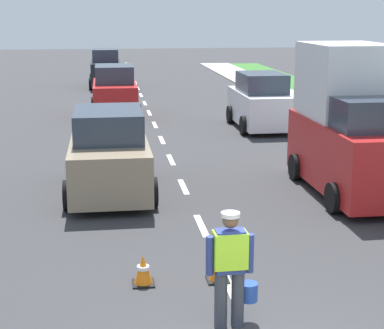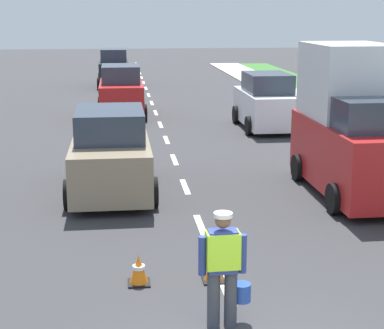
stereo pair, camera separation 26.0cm
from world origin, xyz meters
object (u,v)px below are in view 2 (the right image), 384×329
object	(u,v)px
road_worker	(224,264)
car_oncoming_lead	(111,154)
delivery_truck	(354,127)
car_oncoming_second	(121,93)
traffic_cone_far	(139,270)
traffic_cone_near	(214,266)
car_oncoming_third	(114,69)
car_parked_far	(266,103)

from	to	relation	value
road_worker	car_oncoming_lead	size ratio (longest dim) A/B	0.39
delivery_truck	car_oncoming_second	distance (m)	13.31
traffic_cone_far	car_oncoming_lead	world-z (taller)	car_oncoming_lead
car_oncoming_second	traffic_cone_near	bearing A→B (deg)	-85.55
traffic_cone_far	car_oncoming_second	xyz separation A→B (m)	(-0.11, 16.95, 0.74)
road_worker	delivery_truck	distance (m)	7.66
traffic_cone_far	delivery_truck	xyz separation A→B (m)	(5.32, 4.81, 1.36)
delivery_truck	car_oncoming_second	bearing A→B (deg)	114.10
delivery_truck	car_oncoming_third	bearing A→B (deg)	104.02
delivery_truck	car_oncoming_third	size ratio (longest dim) A/B	1.06
traffic_cone_near	car_oncoming_third	size ratio (longest dim) A/B	0.12
traffic_cone_far	car_oncoming_lead	distance (m)	5.58
traffic_cone_near	car_oncoming_lead	bearing A→B (deg)	106.80
delivery_truck	car_parked_far	size ratio (longest dim) A/B	1.14
car_oncoming_second	car_oncoming_lead	world-z (taller)	car_oncoming_second
road_worker	traffic_cone_far	world-z (taller)	road_worker
traffic_cone_near	delivery_truck	bearing A→B (deg)	49.71
road_worker	car_oncoming_third	size ratio (longest dim) A/B	0.38
car_oncoming_second	car_parked_far	xyz separation A→B (m)	(5.35, -3.45, -0.02)
car_oncoming_second	car_oncoming_third	xyz separation A→B (m)	(-0.31, 10.85, 0.03)
delivery_truck	car_parked_far	world-z (taller)	delivery_truck
road_worker	car_parked_far	size ratio (longest dim) A/B	0.41
road_worker	car_oncoming_lead	bearing A→B (deg)	102.61
delivery_truck	car_oncoming_second	xyz separation A→B (m)	(-5.43, 12.13, -0.63)
traffic_cone_near	car_oncoming_second	size ratio (longest dim) A/B	0.13
road_worker	car_oncoming_lead	world-z (taller)	car_oncoming_lead
traffic_cone_far	traffic_cone_near	bearing A→B (deg)	-1.47
car_oncoming_third	car_oncoming_second	bearing A→B (deg)	-88.35
road_worker	car_oncoming_lead	distance (m)	7.26
car_oncoming_second	car_parked_far	distance (m)	6.36
delivery_truck	road_worker	bearing A→B (deg)	-123.37
road_worker	delivery_truck	world-z (taller)	delivery_truck
traffic_cone_near	car_oncoming_lead	xyz separation A→B (m)	(-1.68, 5.55, 0.68)
car_oncoming_second	car_parked_far	bearing A→B (deg)	-32.86
car_oncoming_lead	road_worker	bearing A→B (deg)	-77.39
traffic_cone_near	car_parked_far	size ratio (longest dim) A/B	0.13
traffic_cone_far	car_oncoming_lead	size ratio (longest dim) A/B	0.12
road_worker	car_oncoming_second	xyz separation A→B (m)	(-1.23, 18.51, 0.05)
car_parked_far	traffic_cone_far	bearing A→B (deg)	-111.22
traffic_cone_near	car_oncoming_second	xyz separation A→B (m)	(-1.32, 16.98, 0.73)
car_oncoming_third	traffic_cone_near	bearing A→B (deg)	-86.64
road_worker	traffic_cone_near	distance (m)	1.67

